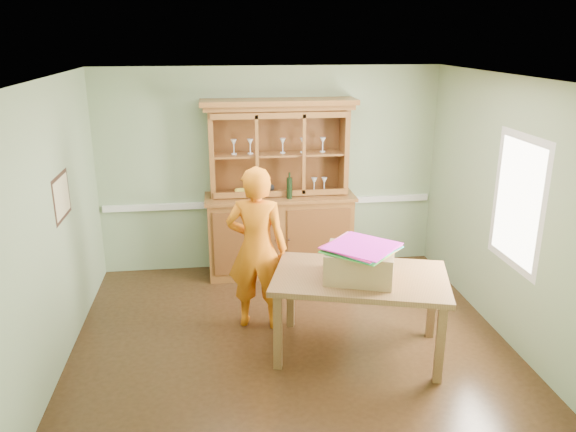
{
  "coord_description": "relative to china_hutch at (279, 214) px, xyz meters",
  "views": [
    {
      "loc": [
        -0.7,
        -5.27,
        3.09
      ],
      "look_at": [
        0.04,
        0.4,
        1.22
      ],
      "focal_mm": 35.0,
      "sensor_mm": 36.0,
      "label": 1
    }
  ],
  "objects": [
    {
      "name": "person",
      "position": [
        -0.41,
        -1.43,
        0.09
      ],
      "size": [
        0.74,
        0.58,
        1.8
      ],
      "primitive_type": "imported",
      "rotation": [
        0.0,
        0.0,
        2.9
      ],
      "color": "orange",
      "rests_on": "floor"
    },
    {
      "name": "wall_right",
      "position": [
        2.16,
        -1.74,
        0.54
      ],
      "size": [
        0.0,
        4.0,
        4.0
      ],
      "primitive_type": "plane",
      "rotation": [
        1.57,
        0.0,
        -1.57
      ],
      "color": "#8AA27A",
      "rests_on": "floor"
    },
    {
      "name": "dining_table",
      "position": [
        0.55,
        -2.12,
        -0.07
      ],
      "size": [
        1.89,
        1.43,
        0.84
      ],
      "rotation": [
        0.0,
        0.0,
        -0.28
      ],
      "color": "brown",
      "rests_on": "floor"
    },
    {
      "name": "china_hutch",
      "position": [
        0.0,
        0.0,
        0.0
      ],
      "size": [
        1.96,
        0.65,
        2.3
      ],
      "color": "brown",
      "rests_on": "floor"
    },
    {
      "name": "kite_stack",
      "position": [
        0.52,
        -2.2,
        0.36
      ],
      "size": [
        0.82,
        0.82,
        0.05
      ],
      "rotation": [
        0.0,
        0.0,
        0.81
      ],
      "color": "orange",
      "rests_on": "cardboard_box"
    },
    {
      "name": "cardboard_box",
      "position": [
        0.52,
        -2.19,
        0.18
      ],
      "size": [
        0.77,
        0.69,
        0.3
      ],
      "primitive_type": "cube",
      "rotation": [
        0.0,
        0.0,
        -0.33
      ],
      "color": "#94734C",
      "rests_on": "dining_table"
    },
    {
      "name": "floor",
      "position": [
        -0.09,
        -1.74,
        -0.81
      ],
      "size": [
        4.5,
        4.5,
        0.0
      ],
      "primitive_type": "plane",
      "color": "#422915",
      "rests_on": "ground"
    },
    {
      "name": "wall_left",
      "position": [
        -2.34,
        -1.74,
        0.54
      ],
      "size": [
        0.0,
        4.0,
        4.0
      ],
      "primitive_type": "plane",
      "rotation": [
        1.57,
        0.0,
        1.57
      ],
      "color": "#8AA27A",
      "rests_on": "floor"
    },
    {
      "name": "window_panel",
      "position": [
        2.13,
        -2.04,
        0.69
      ],
      "size": [
        0.03,
        0.96,
        1.36
      ],
      "color": "white",
      "rests_on": "wall_right"
    },
    {
      "name": "wall_back",
      "position": [
        -0.09,
        0.26,
        0.54
      ],
      "size": [
        4.5,
        0.0,
        4.5
      ],
      "primitive_type": "plane",
      "rotation": [
        1.57,
        0.0,
        0.0
      ],
      "color": "#8AA27A",
      "rests_on": "floor"
    },
    {
      "name": "ceiling",
      "position": [
        -0.09,
        -1.74,
        1.89
      ],
      "size": [
        4.5,
        4.5,
        0.0
      ],
      "primitive_type": "plane",
      "rotation": [
        3.14,
        0.0,
        0.0
      ],
      "color": "white",
      "rests_on": "wall_back"
    },
    {
      "name": "wall_front",
      "position": [
        -0.09,
        -3.74,
        0.54
      ],
      "size": [
        4.5,
        0.0,
        4.5
      ],
      "primitive_type": "plane",
      "rotation": [
        -1.57,
        0.0,
        0.0
      ],
      "color": "#8AA27A",
      "rests_on": "floor"
    },
    {
      "name": "framed_map",
      "position": [
        -2.32,
        -1.44,
        0.74
      ],
      "size": [
        0.03,
        0.6,
        0.46
      ],
      "color": "#341E15",
      "rests_on": "wall_left"
    },
    {
      "name": "chair_rail",
      "position": [
        -0.09,
        0.24,
        0.09
      ],
      "size": [
        4.41,
        0.05,
        0.08
      ],
      "primitive_type": "cube",
      "color": "white",
      "rests_on": "wall_back"
    }
  ]
}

